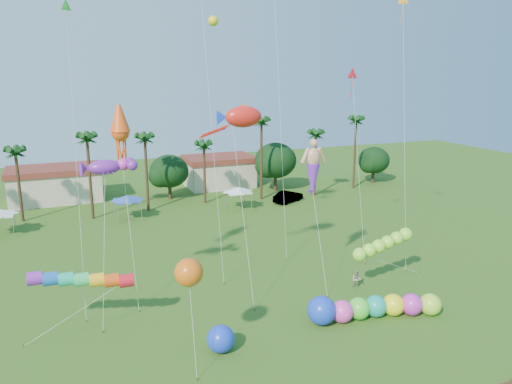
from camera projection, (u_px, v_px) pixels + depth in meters
name	position (u px, v px, depth m)	size (l,w,h in m)	color
ground	(318.00, 372.00, 30.30)	(160.00, 160.00, 0.00)	#285116
tree_line	(189.00, 169.00, 70.19)	(69.46, 8.91, 11.00)	#3A2819
buildings_row	(135.00, 180.00, 73.69)	(35.00, 7.00, 4.00)	beige
tent_row	(128.00, 199.00, 60.15)	(31.00, 4.00, 0.60)	white
car_b	(288.00, 196.00, 69.20)	(1.71, 4.89, 1.61)	#4C4C54
spectator_b	(356.00, 279.00, 41.76)	(0.77, 0.60, 1.58)	#9F9284
caterpillar_inflatable	(369.00, 308.00, 36.58)	(10.30, 3.89, 2.11)	#F23FBD
blue_ball	(221.00, 339.00, 32.26)	(1.82, 1.82, 1.82)	blue
rainbow_tube	(101.00, 284.00, 34.10)	(8.67, 2.23, 4.05)	red
green_worm	(360.00, 255.00, 40.74)	(10.41, 3.39, 3.87)	#92F636
orange_ball_kite	(189.00, 272.00, 29.27)	(2.08, 2.52, 7.14)	orange
merman_kite	(313.00, 171.00, 41.56)	(2.27, 4.93, 11.93)	tan
fish_kite	(244.00, 117.00, 39.72)	(4.66, 6.10, 15.18)	red
squid_kite	(120.00, 133.00, 38.99)	(2.09, 5.84, 15.34)	#F25113
lobster_kite	(104.00, 167.00, 36.24)	(4.54, 5.71, 11.76)	purple
delta_kite_red	(353.00, 77.00, 47.31)	(1.35, 4.72, 18.10)	red
delta_kite_yellow	(403.00, 8.00, 43.23)	(1.04, 4.09, 24.29)	#FF9E1A
delta_kite_green	(67.00, 15.00, 35.72)	(1.18, 5.41, 22.83)	#39E836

